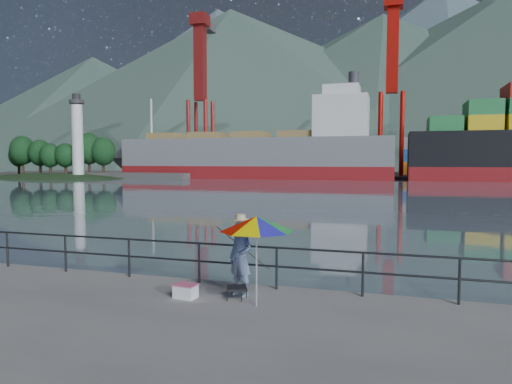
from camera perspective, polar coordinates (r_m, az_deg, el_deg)
harbor_water at (r=138.80m, az=14.48°, el=2.61°), size 500.00×280.00×0.00m
far_dock at (r=101.80m, az=19.27°, el=2.05°), size 200.00×40.00×0.40m
guardrail at (r=12.05m, az=-11.52°, el=-8.30°), size 22.00×0.06×1.03m
mountains at (r=221.33m, az=25.83°, el=12.04°), size 600.00×332.80×80.00m
lighthouse_islet at (r=93.11m, az=-23.83°, el=1.93°), size 48.00×26.40×19.20m
fisherman at (r=10.43m, az=-1.93°, el=-8.25°), size 0.74×0.63×1.71m
beach_umbrella at (r=9.51m, az=0.06°, el=-3.99°), size 2.05×2.05×1.91m
folding_stool at (r=10.31m, az=-2.41°, el=-12.47°), size 0.56×0.56×0.28m
cooler_bag at (r=10.53m, az=-8.81°, el=-12.21°), size 0.53×0.39×0.28m
fishing_rod at (r=11.46m, az=-1.49°, el=-11.55°), size 0.79×1.77×1.36m
bulk_carrier at (r=83.06m, az=0.97°, el=4.75°), size 49.61×8.59×14.50m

